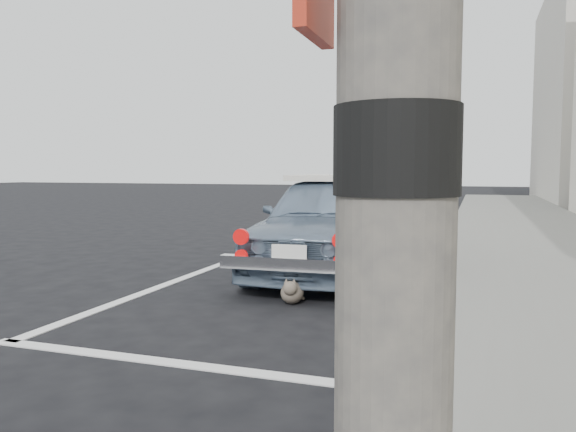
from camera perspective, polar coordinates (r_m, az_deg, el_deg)
name	(u,v)px	position (r m, az deg, el deg)	size (l,w,h in m)	color
ground	(156,335)	(4.43, -13.28, -11.72)	(80.00, 80.00, 0.00)	black
pline_rear	(181,364)	(3.78, -10.77, -14.55)	(3.00, 0.12, 0.01)	silver
pline_front	(373,238)	(10.33, 8.68, -2.21)	(3.00, 0.12, 0.01)	silver
pline_side	(220,265)	(7.42, -6.91, -4.91)	(0.12, 7.00, 0.01)	silver
retro_coupe	(330,222)	(6.80, 4.31, -0.61)	(1.57, 3.61, 1.21)	slate
cat	(292,291)	(5.26, 0.42, -7.62)	(0.27, 0.49, 0.26)	#675B4E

